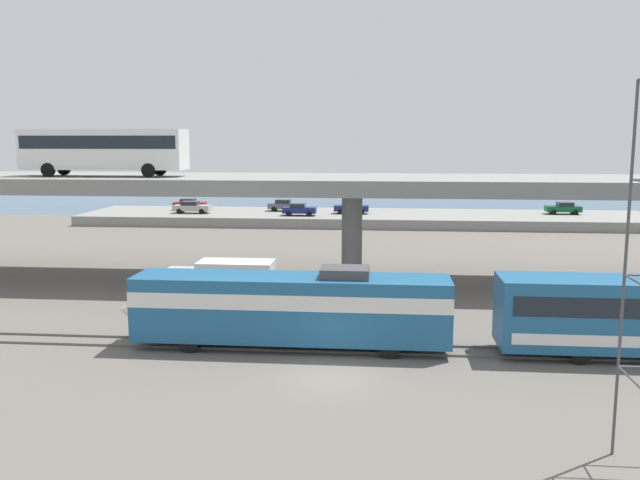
{
  "coord_description": "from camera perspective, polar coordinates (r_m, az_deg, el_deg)",
  "views": [
    {
      "loc": [
        2.23,
        -28.45,
        10.5
      ],
      "look_at": [
        -2.54,
        21.96,
        2.79
      ],
      "focal_mm": 37.54,
      "sensor_mm": 36.0,
      "label": 1
    }
  ],
  "objects": [
    {
      "name": "ground_plane",
      "position": [
        30.41,
        0.88,
        -11.54
      ],
      "size": [
        260.0,
        260.0,
        0.0
      ],
      "primitive_type": "plane",
      "color": "#605B54"
    },
    {
      "name": "parked_car_0",
      "position": [
        88.18,
        20.04,
        2.58
      ],
      "size": [
        4.21,
        1.89,
        1.5
      ],
      "rotation": [
        0.0,
        0.0,
        3.14
      ],
      "color": "#0C4C26",
      "rests_on": "pier_parking_lot"
    },
    {
      "name": "parked_car_2",
      "position": [
        89.4,
        -11.07,
        3.02
      ],
      "size": [
        4.1,
        1.95,
        1.5
      ],
      "color": "maroon",
      "rests_on": "pier_parking_lot"
    },
    {
      "name": "parked_car_1",
      "position": [
        85.45,
        -10.88,
        2.78
      ],
      "size": [
        4.61,
        1.86,
        1.5
      ],
      "color": "#9E998C",
      "rests_on": "pier_parking_lot"
    },
    {
      "name": "service_truck_west",
      "position": [
        41.84,
        -8.35,
        -3.67
      ],
      "size": [
        6.8,
        2.46,
        3.04
      ],
      "rotation": [
        0.0,
        0.0,
        3.14
      ],
      "color": "#B7B7BC",
      "rests_on": "ground_plane"
    },
    {
      "name": "harbor_water",
      "position": [
        106.99,
        4.19,
        3.0
      ],
      "size": [
        140.0,
        36.0,
        0.01
      ],
      "primitive_type": "cube",
      "color": "#385B7A",
      "rests_on": "ground_plane"
    },
    {
      "name": "highway_overpass",
      "position": [
        48.63,
        2.77,
        4.58
      ],
      "size": [
        96.0,
        10.29,
        7.76
      ],
      "color": "gray",
      "rests_on": "ground_plane"
    },
    {
      "name": "transit_bus_on_overpass",
      "position": [
        51.56,
        -17.93,
        7.49
      ],
      "size": [
        12.0,
        2.68,
        3.4
      ],
      "color": "silver",
      "rests_on": "highway_overpass"
    },
    {
      "name": "pier_parking_lot",
      "position": [
        84.07,
        3.85,
        1.87
      ],
      "size": [
        70.37,
        13.27,
        1.2
      ],
      "primitive_type": "cube",
      "color": "gray",
      "rests_on": "ground_plane"
    },
    {
      "name": "rail_strip_far",
      "position": [
        34.87,
        1.5,
        -8.77
      ],
      "size": [
        110.0,
        0.12,
        0.12
      ],
      "primitive_type": "cube",
      "color": "#59544C",
      "rests_on": "ground_plane"
    },
    {
      "name": "parked_car_3",
      "position": [
        86.57,
        -3.04,
        2.99
      ],
      "size": [
        4.25,
        1.96,
        1.5
      ],
      "color": "#515459",
      "rests_on": "pier_parking_lot"
    },
    {
      "name": "rail_strip_near",
      "position": [
        33.46,
        1.33,
        -9.53
      ],
      "size": [
        110.0,
        0.12,
        0.12
      ],
      "primitive_type": "cube",
      "color": "#59544C",
      "rests_on": "ground_plane"
    },
    {
      "name": "train_locomotive",
      "position": [
        33.92,
        -3.8,
        -5.54
      ],
      "size": [
        16.93,
        3.04,
        4.18
      ],
      "rotation": [
        0.0,
        0.0,
        3.14
      ],
      "color": "#1E5984",
      "rests_on": "ground_plane"
    },
    {
      "name": "parked_car_4",
      "position": [
        83.54,
        2.66,
        2.79
      ],
      "size": [
        4.29,
        1.89,
        1.5
      ],
      "color": "navy",
      "rests_on": "pier_parking_lot"
    },
    {
      "name": "parked_car_5",
      "position": [
        81.37,
        -1.79,
        2.64
      ],
      "size": [
        4.04,
        1.94,
        1.5
      ],
      "color": "navy",
      "rests_on": "pier_parking_lot"
    }
  ]
}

